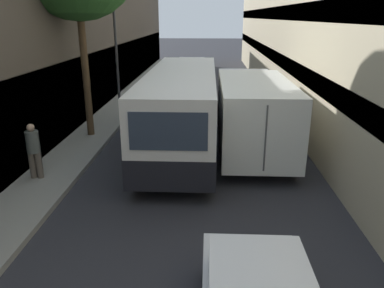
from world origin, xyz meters
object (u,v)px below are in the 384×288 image
Objects in this scene: box_truck at (251,108)px; street_lamp at (114,9)px; pedestrian at (34,149)px; panel_van at (190,73)px; bus at (182,108)px.

box_truck is 7.72m from street_lamp.
street_lamp reaches higher than box_truck.
panel_van is at bearing 76.65° from pedestrian.
box_truck is at bearing -29.41° from street_lamp.
panel_van is 0.65× the size of street_lamp.
box_truck is 1.13× the size of street_lamp.
bus is 2.65m from box_truck.
pedestrian is at bearing -139.83° from bus.
box_truck is 7.87m from pedestrian.
bus reaches higher than pedestrian.
box_truck is 4.82× the size of pedestrian.
bus is 1.36× the size of street_lamp.
bus is 6.07m from street_lamp.
panel_van is (-2.97, 12.55, -0.44)m from box_truck.
street_lamp is at bearing 150.59° from box_truck.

